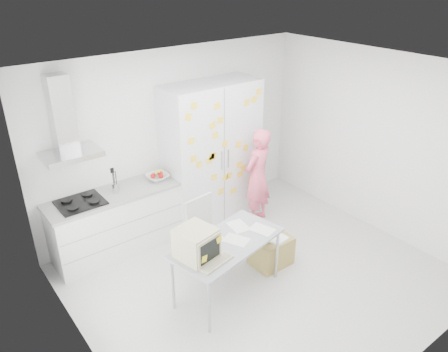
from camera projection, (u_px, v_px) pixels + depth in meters
floor at (259, 277)px, 5.80m from camera, size 4.50×4.00×0.02m
walls at (226, 166)px, 5.71m from camera, size 4.52×4.01×2.70m
ceiling at (268, 73)px, 4.61m from camera, size 4.50×4.00×0.02m
counter_run at (116, 221)px, 6.14m from camera, size 1.84×0.63×1.28m
range_hood at (64, 125)px, 5.34m from camera, size 0.70×0.48×1.01m
tall_cabinet at (211, 153)px, 6.75m from camera, size 1.50×0.68×2.20m
person at (257, 177)px, 6.73m from camera, size 0.65×0.52×1.56m
desk at (209, 245)px, 4.98m from camera, size 1.51×0.96×1.12m
chair at (206, 230)px, 5.75m from camera, size 0.51×0.51×1.02m
cardboard_box at (271, 250)px, 5.95m from camera, size 0.52×0.43×0.45m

